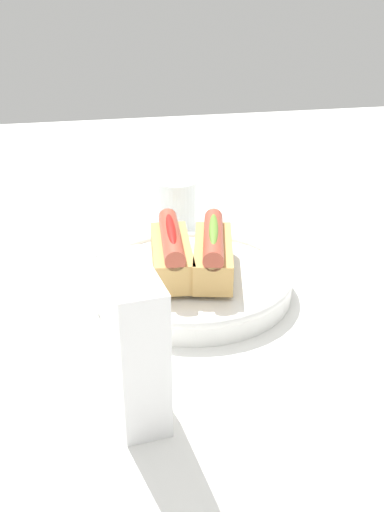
% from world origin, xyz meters
% --- Properties ---
extents(ground_plane, '(2.40, 2.40, 0.00)m').
position_xyz_m(ground_plane, '(0.00, 0.00, 0.00)').
color(ground_plane, white).
extents(serving_bowl, '(0.27, 0.27, 0.04)m').
position_xyz_m(serving_bowl, '(0.01, 0.01, 0.02)').
color(serving_bowl, white).
rests_on(serving_bowl, ground_plane).
extents(hotdog_front, '(0.16, 0.09, 0.06)m').
position_xyz_m(hotdog_front, '(0.00, -0.02, 0.06)').
color(hotdog_front, tan).
rests_on(hotdog_front, serving_bowl).
extents(hotdog_back, '(0.16, 0.07, 0.06)m').
position_xyz_m(hotdog_back, '(0.01, 0.04, 0.06)').
color(hotdog_back, tan).
rests_on(hotdog_back, serving_bowl).
extents(water_glass, '(0.07, 0.07, 0.09)m').
position_xyz_m(water_glass, '(0.23, -0.02, 0.04)').
color(water_glass, white).
rests_on(water_glass, ground_plane).
extents(napkin_box, '(0.11, 0.05, 0.15)m').
position_xyz_m(napkin_box, '(-0.21, 0.12, 0.07)').
color(napkin_box, white).
rests_on(napkin_box, ground_plane).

